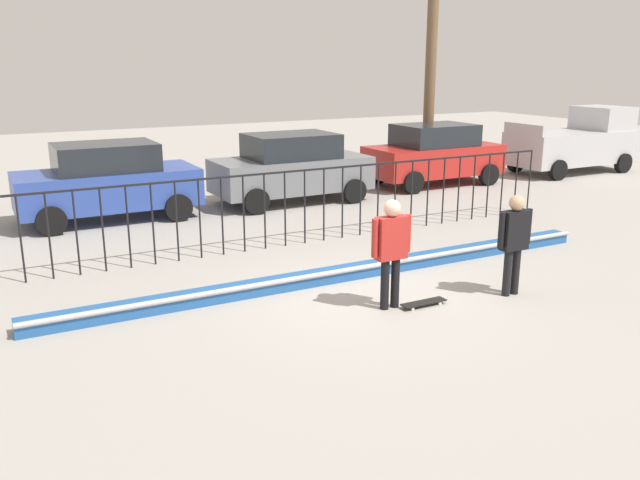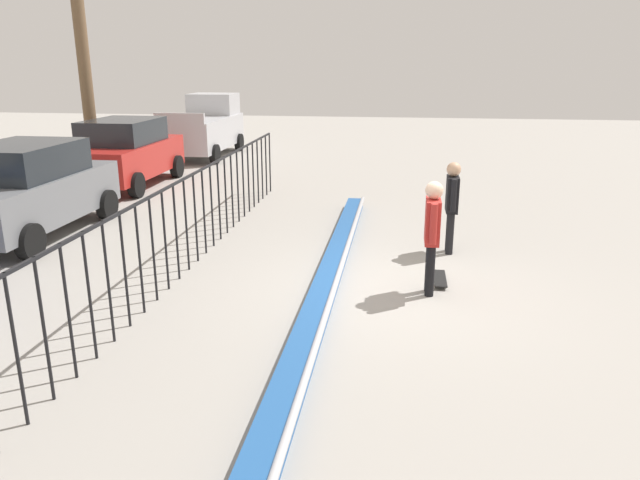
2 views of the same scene
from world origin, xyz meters
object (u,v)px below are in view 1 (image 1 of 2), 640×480
Objects in this scene: skateboard at (424,303)px; parked_car_blue at (107,181)px; parked_car_gray at (291,167)px; parked_car_red at (434,154)px; pickup_truck at (576,142)px; skateboarder at (391,244)px; camera_operator at (514,236)px.

skateboard is 0.19× the size of parked_car_blue.
parked_car_gray is 5.14m from parked_car_red.
pickup_truck is (12.64, 8.17, 0.98)m from skateboard.
skateboarder reaches higher than camera_operator.
pickup_truck is (11.02, 8.42, 0.00)m from camera_operator.
skateboarder is 2.20m from camera_operator.
parked_car_blue is at bearing 177.48° from parked_car_gray.
pickup_truck reaches higher than parked_car_blue.
parked_car_red is 5.92m from pickup_truck.
pickup_truck is at bearing -122.80° from camera_operator.
camera_operator is at bearing -23.53° from skateboard.
skateboarder is 2.22× the size of skateboard.
skateboard is 8.47m from parked_car_gray.
parked_car_gray is at bearing 64.12° from skateboard.
camera_operator is at bearing -89.87° from parked_car_gray.
camera_operator is 0.37× the size of pickup_truck.
parked_car_gray is at bearing 176.49° from pickup_truck.
camera_operator is at bearing -45.43° from skateboarder.
skateboard is 1.91m from camera_operator.
skateboarder is 15.40m from pickup_truck.
parked_car_gray is (2.14, 8.07, -0.09)m from skateboarder.
skateboard is at bearing 11.17° from camera_operator.
pickup_truck is at bearing -2.60° from skateboarder.
parked_car_gray is at bearing -178.38° from parked_car_red.
pickup_truck is at bearing 18.00° from skateboard.
camera_operator reaches higher than skateboard.
parked_car_red is at bearing 173.22° from pickup_truck.
skateboard is at bearing -150.14° from pickup_truck.
skateboarder is 8.74m from parked_car_blue.
skateboarder is at bearing 8.17° from camera_operator.
parked_car_blue is (-3.29, 8.49, 0.91)m from skateboard.
pickup_truck reaches higher than camera_operator.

